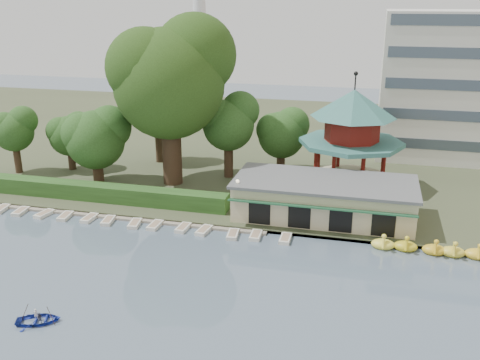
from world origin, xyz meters
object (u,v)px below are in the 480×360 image
(rowboat_with_passengers, at_px, (38,317))
(big_tree, at_px, (171,75))
(pavilion, at_px, (352,129))
(boathouse, at_px, (324,198))
(dock, at_px, (110,215))

(rowboat_with_passengers, bearing_deg, big_tree, 91.77)
(pavilion, xyz_separation_m, big_tree, (-20.82, -3.79, 6.10))
(big_tree, bearing_deg, boathouse, -18.33)
(dock, xyz_separation_m, pavilion, (24.00, 14.80, 7.36))
(boathouse, height_order, rowboat_with_passengers, boathouse)
(dock, distance_m, rowboat_with_passengers, 19.55)
(boathouse, xyz_separation_m, pavilion, (2.00, 10.03, 5.11))
(dock, bearing_deg, boathouse, 12.24)
(dock, height_order, rowboat_with_passengers, rowboat_with_passengers)
(dock, distance_m, boathouse, 22.62)
(pavilion, xyz_separation_m, rowboat_with_passengers, (-19.90, -33.92, -7.03))
(boathouse, distance_m, pavilion, 11.43)
(big_tree, distance_m, rowboat_with_passengers, 32.88)
(boathouse, bearing_deg, rowboat_with_passengers, -126.84)
(boathouse, xyz_separation_m, rowboat_with_passengers, (-17.90, -23.89, -1.92))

